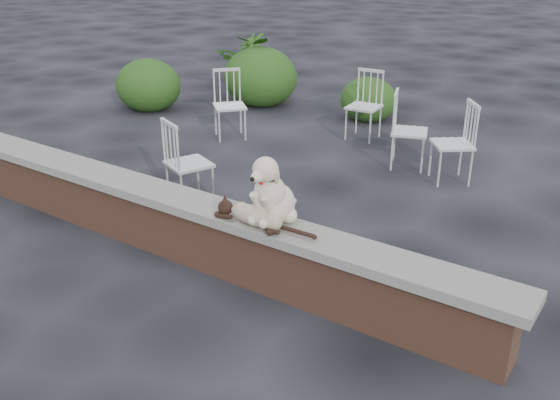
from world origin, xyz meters
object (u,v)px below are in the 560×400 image
Objects in this scene: potted_plant_a at (249,66)px; chair_e at (410,130)px; chair_c at (189,162)px; dog at (275,187)px; chair_a at (230,105)px; chair_b at (364,106)px; cat at (256,215)px; potted_plant_b at (252,63)px; chair_d at (453,143)px.

chair_e is at bearing -23.63° from potted_plant_a.
potted_plant_a reaches higher than chair_e.
chair_c is 2.77m from chair_e.
dog is 1.93m from chair_c.
chair_e is at bearing -40.59° from chair_a.
chair_c is 3.09m from chair_b.
dog is 0.55× the size of cat.
dog is 0.26m from cat.
chair_c is 4.52m from potted_plant_a.
cat is 1.03× the size of potted_plant_b.
dog is 0.62× the size of chair_c.
chair_e is 0.90× the size of potted_plant_b.
potted_plant_a is at bearing 130.12° from cat.
potted_plant_a reaches higher than cat.
chair_c is 1.00× the size of chair_b.
chair_b and chair_e have the same top height.
potted_plant_b is at bearing 119.15° from potted_plant_a.
chair_b reaches higher than cat.
chair_e is at bearing 96.66° from dog.
chair_b is (-1.21, 3.89, -0.40)m from dog.
chair_a reaches higher than cat.
chair_b is 2.82m from potted_plant_a.
chair_b is (-1.58, 0.86, 0.00)m from chair_d.
chair_a is at bearing -151.04° from chair_b.
cat is 4.20m from chair_b.
potted_plant_b is (-4.44, 2.10, 0.05)m from chair_d.
chair_d is at bearing -22.51° from potted_plant_a.
chair_c is 0.90× the size of potted_plant_b.
potted_plant_a is (-1.12, 1.92, 0.08)m from chair_a.
chair_c is at bearing -81.04° from chair_d.
chair_c is at bearing -109.90° from chair_a.
potted_plant_b is (-3.84, 1.94, 0.05)m from chair_e.
chair_b is 1.00× the size of chair_e.
potted_plant_a is (-4.25, 1.76, 0.08)m from chair_d.
dog is at bearing 163.97° from chair_e.
potted_plant_a is (-3.65, 1.60, 0.08)m from chair_e.
chair_b is at bearing 109.81° from dog.
chair_d and chair_a have the same top height.
cat is at bearing 162.42° from chair_e.
chair_c is (-1.69, 0.84, -0.40)m from dog.
dog reaches higher than cat.
potted_plant_a reaches higher than potted_plant_b.
potted_plant_b is at bearing -153.11° from chair_d.
dog is at bearing -93.84° from chair_a.
chair_b is at bearing -14.47° from chair_a.
potted_plant_b reaches higher than chair_e.
cat is at bearing -52.89° from potted_plant_b.
potted_plant_b reaches higher than chair_c.
chair_a is at bearing -59.77° from potted_plant_a.
chair_a is 2.61m from potted_plant_b.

